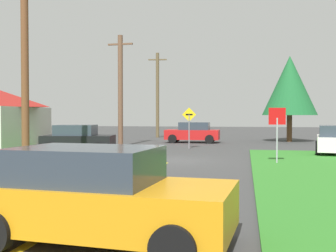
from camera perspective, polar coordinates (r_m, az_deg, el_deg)
The scene contains 12 objects.
ground_plane at distance 19.88m, azimuth 0.29°, elevation -4.77°, with size 120.00×120.00×0.00m, color #3B3B3B.
lane_stripe_center at distance 12.17m, azimuth -6.57°, elevation -8.74°, with size 0.20×14.00×0.01m, color yellow.
stop_sign at distance 18.73m, azimuth 14.83°, elevation 0.18°, with size 0.74×0.15×2.50m.
car_on_crossroad at distance 24.45m, azimuth 21.92°, elevation -1.82°, with size 2.43×4.48×1.62m.
car_approaching_junction at distance 32.72m, azimuth 3.45°, elevation -0.91°, with size 4.27×1.98×1.62m.
car_behind_on_main_road at distance 7.17m, azimuth -9.38°, elevation -9.44°, with size 4.45×2.48×1.62m.
parked_car_near_building at distance 24.30m, azimuth -12.34°, elevation -1.76°, with size 4.22×2.60×1.62m.
utility_pole_near at distance 18.46m, azimuth -19.16°, elevation 9.10°, with size 1.79×0.49×9.06m.
utility_pole_mid at distance 29.08m, azimuth -6.59°, elevation 5.00°, with size 1.80×0.35×7.74m.
utility_pole_far at distance 40.52m, azimuth -1.46°, elevation 4.41°, with size 1.80×0.32×8.28m.
direction_sign at distance 26.77m, azimuth 2.93°, elevation 0.40°, with size 0.90×0.14×2.67m.
oak_tree_left at distance 35.39m, azimuth 16.45°, elevation 5.37°, with size 4.42×4.42×7.05m.
Camera 1 is at (3.55, -19.44, 2.16)m, focal length 44.15 mm.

